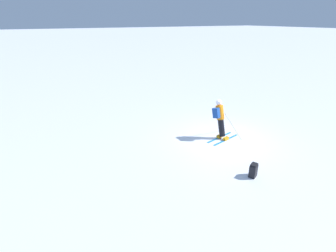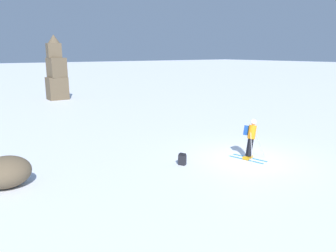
% 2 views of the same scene
% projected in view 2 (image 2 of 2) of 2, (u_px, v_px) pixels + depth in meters
% --- Properties ---
extents(ground_plane, '(300.00, 300.00, 0.00)m').
position_uv_depth(ground_plane, '(248.00, 159.00, 14.82)').
color(ground_plane, white).
extents(skier, '(1.26, 1.75, 1.81)m').
position_uv_depth(skier, '(251.00, 137.00, 14.78)').
color(skier, '#1E7AC6').
rests_on(skier, ground).
extents(rock_pillar, '(1.91, 1.67, 6.42)m').
position_uv_depth(rock_pillar, '(56.00, 73.00, 32.91)').
color(rock_pillar, brown).
rests_on(rock_pillar, ground).
extents(spare_backpack, '(0.33, 0.37, 0.50)m').
position_uv_depth(spare_backpack, '(182.00, 159.00, 13.99)').
color(spare_backpack, black).
rests_on(spare_backpack, ground).
extents(exposed_boulder_0, '(1.75, 1.48, 1.14)m').
position_uv_depth(exposed_boulder_0, '(6.00, 172.00, 11.60)').
color(exposed_boulder_0, brown).
rests_on(exposed_boulder_0, ground).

